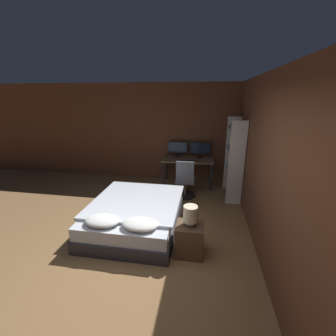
% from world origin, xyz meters
% --- Properties ---
extents(ground_plane, '(20.00, 20.00, 0.00)m').
position_xyz_m(ground_plane, '(0.00, 0.00, 0.00)').
color(ground_plane, brown).
extents(wall_back, '(12.00, 0.06, 2.70)m').
position_xyz_m(wall_back, '(0.00, 3.88, 1.35)').
color(wall_back, brown).
rests_on(wall_back, ground_plane).
extents(wall_side_right, '(0.06, 12.00, 2.70)m').
position_xyz_m(wall_side_right, '(1.88, 1.50, 1.35)').
color(wall_side_right, brown).
rests_on(wall_side_right, ground_plane).
extents(bed, '(1.59, 1.94, 0.57)m').
position_xyz_m(bed, '(-0.23, 1.19, 0.25)').
color(bed, '#2D2D33').
rests_on(bed, ground_plane).
extents(nightstand, '(0.42, 0.39, 0.50)m').
position_xyz_m(nightstand, '(0.82, 0.59, 0.25)').
color(nightstand, brown).
rests_on(nightstand, ground_plane).
extents(bedside_lamp, '(0.21, 0.21, 0.31)m').
position_xyz_m(bedside_lamp, '(0.82, 0.59, 0.68)').
color(bedside_lamp, gray).
rests_on(bedside_lamp, nightstand).
extents(desk, '(1.36, 0.68, 0.72)m').
position_xyz_m(desk, '(0.54, 3.47, 0.64)').
color(desk, '#846042').
rests_on(desk, ground_plane).
extents(monitor_left, '(0.55, 0.16, 0.42)m').
position_xyz_m(monitor_left, '(0.23, 3.70, 0.97)').
color(monitor_left, black).
rests_on(monitor_left, desk).
extents(monitor_right, '(0.55, 0.16, 0.42)m').
position_xyz_m(monitor_right, '(0.85, 3.70, 0.97)').
color(monitor_right, black).
rests_on(monitor_right, desk).
extents(keyboard, '(0.39, 0.13, 0.02)m').
position_xyz_m(keyboard, '(0.54, 3.23, 0.73)').
color(keyboard, black).
rests_on(keyboard, desk).
extents(computer_mouse, '(0.07, 0.05, 0.04)m').
position_xyz_m(computer_mouse, '(0.83, 3.23, 0.74)').
color(computer_mouse, black).
rests_on(computer_mouse, desk).
extents(office_chair, '(0.52, 0.52, 0.93)m').
position_xyz_m(office_chair, '(0.55, 2.64, 0.37)').
color(office_chair, black).
rests_on(office_chair, ground_plane).
extents(bookshelf, '(0.34, 0.94, 1.87)m').
position_xyz_m(bookshelf, '(1.66, 2.81, 1.05)').
color(bookshelf, beige).
rests_on(bookshelf, ground_plane).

